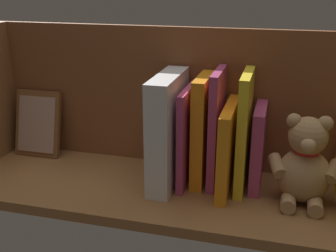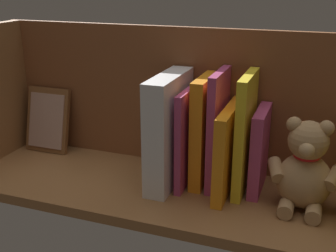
{
  "view_description": "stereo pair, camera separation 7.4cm",
  "coord_description": "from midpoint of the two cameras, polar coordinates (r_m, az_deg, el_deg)",
  "views": [
    {
      "loc": [
        -21.73,
        80.99,
        43.53
      ],
      "look_at": [
        0.0,
        0.0,
        13.91
      ],
      "focal_mm": 45.67,
      "sensor_mm": 36.0,
      "label": 1
    },
    {
      "loc": [
        -28.77,
        78.77,
        43.53
      ],
      "look_at": [
        0.0,
        0.0,
        13.91
      ],
      "focal_mm": 45.67,
      "sensor_mm": 36.0,
      "label": 2
    }
  ],
  "objects": [
    {
      "name": "shelf_back_panel",
      "position": [
        1.0,
        -0.15,
        3.75
      ],
      "size": [
        95.63,
        1.5,
        32.8
      ],
      "primitive_type": "cube",
      "color": "brown",
      "rests_on": "ground_plane"
    },
    {
      "name": "book_6",
      "position": [
        0.93,
        2.34,
        -0.51
      ],
      "size": [
        2.7,
        13.46,
        23.7
      ],
      "primitive_type": "cube",
      "color": "orange",
      "rests_on": "ground_plane"
    },
    {
      "name": "dictionary_thick_white",
      "position": [
        0.92,
        -2.32,
        -0.57
      ],
      "size": [
        4.81,
        19.02,
        24.19
      ],
      "primitive_type": "cube",
      "color": "silver",
      "rests_on": "ground_plane"
    },
    {
      "name": "picture_frame_leaning",
      "position": [
        1.14,
        -18.77,
        0.27
      ],
      "size": [
        11.92,
        5.32,
        16.49
      ],
      "color": "brown",
      "rests_on": "ground_plane"
    },
    {
      "name": "book_7",
      "position": [
        0.93,
        0.38,
        -1.27
      ],
      "size": [
        1.42,
        15.87,
        21.34
      ],
      "primitive_type": "cube",
      "color": "#B23F72",
      "rests_on": "ground_plane"
    },
    {
      "name": "book_3",
      "position": [
        0.91,
        7.86,
        -0.74
      ],
      "size": [
        1.95,
        14.86,
        25.1
      ],
      "primitive_type": "cube",
      "color": "yellow",
      "rests_on": "ground_plane"
    },
    {
      "name": "ground_plane",
      "position": [
        0.95,
        -2.25,
        -8.61
      ],
      "size": [
        95.63,
        30.94,
        2.2
      ],
      "primitive_type": "cube",
      "color": "brown"
    },
    {
      "name": "book_5",
      "position": [
        0.92,
        4.24,
        -0.27
      ],
      "size": [
        1.71,
        13.63,
        25.14
      ],
      "primitive_type": "cube",
      "color": "#B23F72",
      "rests_on": "ground_plane"
    },
    {
      "name": "teddy_bear",
      "position": [
        0.88,
        15.53,
        -5.03
      ],
      "size": [
        14.93,
        11.74,
        18.39
      ],
      "rotation": [
        0.0,
        0.0,
        -0.02
      ],
      "color": "tan",
      "rests_on": "ground_plane"
    },
    {
      "name": "book_2",
      "position": [
        0.92,
        9.71,
        -2.84
      ],
      "size": [
        2.34,
        12.93,
        17.77
      ],
      "primitive_type": "cube",
      "rotation": [
        0.0,
        -0.0,
        0.0
      ],
      "color": "#B23F72",
      "rests_on": "ground_plane"
    },
    {
      "name": "book_4",
      "position": [
        0.9,
        5.71,
        -2.92
      ],
      "size": [
        2.45,
        18.42,
        18.48
      ],
      "primitive_type": "cube",
      "rotation": [
        0.0,
        -0.01,
        0.0
      ],
      "color": "orange",
      "rests_on": "ground_plane"
    }
  ]
}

